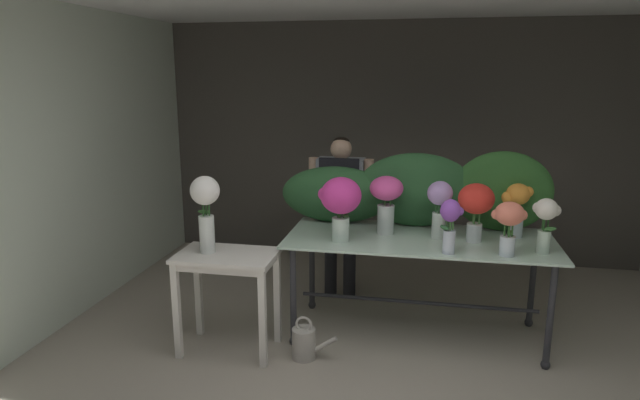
# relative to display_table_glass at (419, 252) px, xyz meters

# --- Properties ---
(ground_plane) EXTENTS (8.50, 8.50, 0.00)m
(ground_plane) POSITION_rel_display_table_glass_xyz_m (-0.29, 0.14, -0.73)
(ground_plane) COLOR #9E9384
(wall_back) EXTENTS (5.50, 0.12, 2.71)m
(wall_back) POSITION_rel_display_table_glass_xyz_m (-0.29, 2.07, 0.63)
(wall_back) COLOR #4C4742
(wall_back) RESTS_ON ground
(wall_left) EXTENTS (0.12, 3.98, 2.71)m
(wall_left) POSITION_rel_display_table_glass_xyz_m (-3.04, 0.14, 0.63)
(wall_left) COLOR silver
(wall_left) RESTS_ON ground
(display_table_glass) EXTENTS (2.12, 0.92, 0.85)m
(display_table_glass) POSITION_rel_display_table_glass_xyz_m (0.00, 0.00, 0.00)
(display_table_glass) COLOR #B3D2BC
(display_table_glass) RESTS_ON ground
(side_table_white) EXTENTS (0.75, 0.48, 0.79)m
(side_table_white) POSITION_rel_display_table_glass_xyz_m (-1.43, -0.53, -0.05)
(side_table_white) COLOR silver
(side_table_white) RESTS_ON ground
(florist) EXTENTS (0.62, 0.24, 1.55)m
(florist) POSITION_rel_display_table_glass_xyz_m (-0.76, 0.73, 0.23)
(florist) COLOR #232328
(florist) RESTS_ON ground
(foliage_backdrop) EXTENTS (2.28, 0.28, 0.67)m
(foliage_backdrop) POSITION_rel_display_table_glass_xyz_m (-0.03, 0.34, 0.42)
(foliage_backdrop) COLOR #28562D
(foliage_backdrop) RESTS_ON display_table_glass
(vase_magenta_lilies) EXTENTS (0.34, 0.32, 0.51)m
(vase_magenta_lilies) POSITION_rel_display_table_glass_xyz_m (-0.61, -0.21, 0.45)
(vase_magenta_lilies) COLOR silver
(vase_magenta_lilies) RESTS_ON display_table_glass
(vase_sunset_dahlias) EXTENTS (0.24, 0.19, 0.44)m
(vase_sunset_dahlias) POSITION_rel_display_table_glass_xyz_m (0.75, 0.17, 0.39)
(vase_sunset_dahlias) COLOR silver
(vase_sunset_dahlias) RESTS_ON display_table_glass
(vase_lilac_freesia) EXTENTS (0.20, 0.20, 0.46)m
(vase_lilac_freesia) POSITION_rel_display_table_glass_xyz_m (0.14, 0.01, 0.40)
(vase_lilac_freesia) COLOR silver
(vase_lilac_freesia) RESTS_ON display_table_glass
(vase_ivory_ranunculus) EXTENTS (0.20, 0.16, 0.41)m
(vase_ivory_ranunculus) POSITION_rel_display_table_glass_xyz_m (0.89, -0.22, 0.37)
(vase_ivory_ranunculus) COLOR silver
(vase_ivory_ranunculus) RESTS_ON display_table_glass
(vase_coral_hydrangea) EXTENTS (0.25, 0.21, 0.40)m
(vase_coral_hydrangea) POSITION_rel_display_table_glass_xyz_m (0.63, -0.32, 0.37)
(vase_coral_hydrangea) COLOR silver
(vase_coral_hydrangea) RESTS_ON display_table_glass
(vase_fuchsia_carnations) EXTENTS (0.27, 0.27, 0.48)m
(vase_fuchsia_carnations) POSITION_rel_display_table_glass_xyz_m (-0.28, 0.07, 0.42)
(vase_fuchsia_carnations) COLOR silver
(vase_fuchsia_carnations) RESTS_ON display_table_glass
(vase_violet_anemones) EXTENTS (0.17, 0.15, 0.40)m
(vase_violet_anemones) POSITION_rel_display_table_glass_xyz_m (0.21, -0.36, 0.36)
(vase_violet_anemones) COLOR silver
(vase_violet_anemones) RESTS_ON display_table_glass
(vase_scarlet_peonies) EXTENTS (0.28, 0.28, 0.46)m
(vase_scarlet_peonies) POSITION_rel_display_table_glass_xyz_m (0.42, -0.03, 0.43)
(vase_scarlet_peonies) COLOR silver
(vase_scarlet_peonies) RESTS_ON display_table_glass
(vase_white_roses_tall) EXTENTS (0.23, 0.22, 0.59)m
(vase_white_roses_tall) POSITION_rel_display_table_glass_xyz_m (-1.58, -0.53, 0.43)
(vase_white_roses_tall) COLOR silver
(vase_white_roses_tall) RESTS_ON side_table_white
(watering_can) EXTENTS (0.35, 0.18, 0.34)m
(watering_can) POSITION_rel_display_table_glass_xyz_m (-0.82, -0.55, -0.60)
(watering_can) COLOR #B7B2A8
(watering_can) RESTS_ON ground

